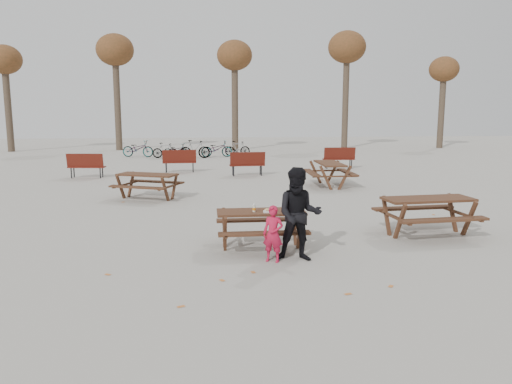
{
  "coord_description": "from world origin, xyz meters",
  "views": [
    {
      "loc": [
        -1.14,
        -9.93,
        2.84
      ],
      "look_at": [
        0.0,
        1.0,
        1.0
      ],
      "focal_mm": 35.0,
      "sensor_mm": 36.0,
      "label": 1
    }
  ],
  "objects": [
    {
      "name": "bicycle_row",
      "position": [
        -2.23,
        19.71,
        0.48
      ],
      "size": [
        7.69,
        2.1,
        1.06
      ],
      "color": "black",
      "rests_on": "ground"
    },
    {
      "name": "bread_roll",
      "position": [
        0.12,
        -0.18,
        0.83
      ],
      "size": [
        0.14,
        0.06,
        0.05
      ],
      "primitive_type": "ellipsoid",
      "color": "tan",
      "rests_on": "food_tray"
    },
    {
      "name": "picnic_table_east",
      "position": [
        3.86,
        0.64,
        0.43
      ],
      "size": [
        2.13,
        1.78,
        0.86
      ],
      "primitive_type": null,
      "rotation": [
        0.0,
        0.0,
        0.09
      ],
      "color": "#3D1F16",
      "rests_on": "ground"
    },
    {
      "name": "picnic_table_north",
      "position": [
        -2.95,
        5.97,
        0.4
      ],
      "size": [
        2.31,
        2.12,
        0.81
      ],
      "primitive_type": null,
      "rotation": [
        0.0,
        0.0,
        -0.4
      ],
      "color": "#3D1F16",
      "rests_on": "ground"
    },
    {
      "name": "food_tray",
      "position": [
        0.12,
        -0.18,
        0.79
      ],
      "size": [
        0.18,
        0.11,
        0.03
      ],
      "primitive_type": "cube",
      "color": "white",
      "rests_on": "main_picnic_table"
    },
    {
      "name": "park_bench_row",
      "position": [
        -0.58,
        12.14,
        0.52
      ],
      "size": [
        12.86,
        2.71,
        1.03
      ],
      "color": "#5F1C13",
      "rests_on": "ground"
    },
    {
      "name": "child",
      "position": [
        0.12,
        -0.98,
        0.53
      ],
      "size": [
        0.46,
        0.4,
        1.07
      ],
      "primitive_type": "imported",
      "rotation": [
        0.0,
        0.0,
        -0.44
      ],
      "color": "#B91738",
      "rests_on": "ground"
    },
    {
      "name": "soda_bottle",
      "position": [
        -0.15,
        -0.08,
        0.85
      ],
      "size": [
        0.07,
        0.07,
        0.17
      ],
      "color": "silver",
      "rests_on": "main_picnic_table"
    },
    {
      "name": "tree_row",
      "position": [
        0.9,
        25.15,
        6.19
      ],
      "size": [
        32.17,
        3.52,
        8.26
      ],
      "color": "#382B21",
      "rests_on": "ground"
    },
    {
      "name": "picnic_table_far",
      "position": [
        3.46,
        7.98,
        0.44
      ],
      "size": [
        1.65,
        2.05,
        0.88
      ],
      "primitive_type": null,
      "rotation": [
        0.0,
        0.0,
        1.57
      ],
      "color": "#3D1F16",
      "rests_on": "ground"
    },
    {
      "name": "main_picnic_table",
      "position": [
        0.0,
        0.0,
        0.59
      ],
      "size": [
        1.8,
        1.45,
        0.78
      ],
      "color": "#3D1F16",
      "rests_on": "ground"
    },
    {
      "name": "ground",
      "position": [
        0.0,
        0.0,
        0.0
      ],
      "size": [
        80.0,
        80.0,
        0.0
      ],
      "primitive_type": "plane",
      "color": "gray",
      "rests_on": "ground"
    },
    {
      "name": "adult",
      "position": [
        0.61,
        -0.94,
        0.89
      ],
      "size": [
        0.97,
        0.81,
        1.77
      ],
      "primitive_type": "imported",
      "rotation": [
        0.0,
        0.0,
        -0.18
      ],
      "color": "black",
      "rests_on": "ground"
    },
    {
      "name": "fallen_leaves",
      "position": [
        0.5,
        2.5,
        0.0
      ],
      "size": [
        11.0,
        11.0,
        0.01
      ],
      "primitive_type": null,
      "color": "#C36B2F",
      "rests_on": "ground"
    }
  ]
}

